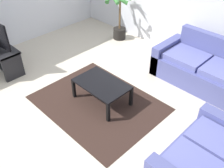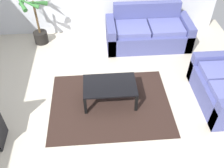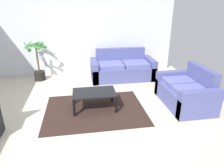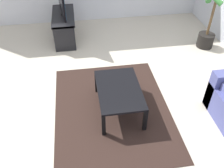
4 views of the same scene
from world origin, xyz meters
TOP-DOWN VIEW (x-y plane):
  - ground_plane at (0.00, 0.00)m, footprint 6.60×6.60m
  - wall_back at (0.00, 3.00)m, footprint 6.00×0.06m
  - couch_main at (1.19, 2.28)m, footprint 1.94×0.90m
  - couch_loveseat at (2.28, 0.33)m, footprint 0.90×1.42m
  - coffee_table at (0.16, 0.48)m, footprint 0.95×0.62m
  - area_rug at (0.16, 0.38)m, footprint 2.20×1.70m
  - potted_palm at (-1.37, 2.54)m, footprint 0.74×0.70m

SIDE VIEW (x-z plane):
  - ground_plane at x=0.00m, z-range 0.00..0.00m
  - area_rug at x=0.16m, z-range 0.00..0.01m
  - couch_loveseat at x=2.28m, z-range -0.15..0.75m
  - couch_main at x=1.19m, z-range -0.15..0.75m
  - coffee_table at x=0.16m, z-range 0.15..0.55m
  - potted_palm at x=-1.37m, z-range 0.00..1.25m
  - wall_back at x=0.00m, z-range 0.00..2.70m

